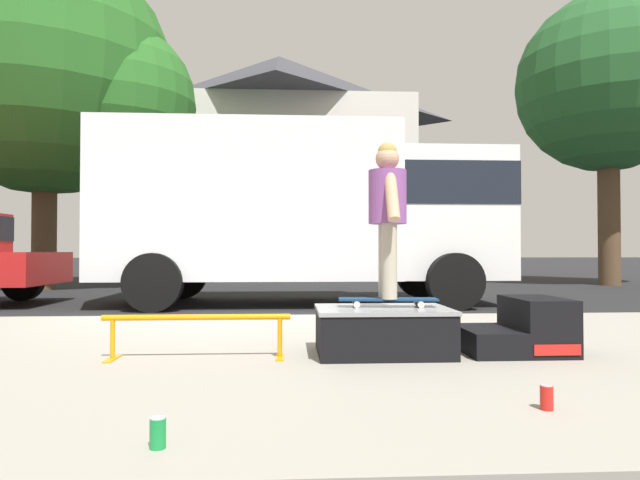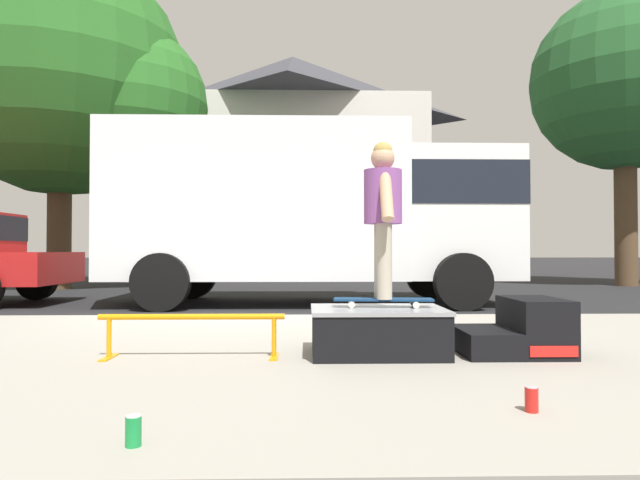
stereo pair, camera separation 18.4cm
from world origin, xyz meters
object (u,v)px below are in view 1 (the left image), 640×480
(soda_can, at_px, (547,397))
(box_truck, at_px, (306,207))
(skater_kid, at_px, (387,206))
(skate_box, at_px, (383,329))
(street_tree_neighbour, at_px, (618,89))
(skateboard, at_px, (388,300))
(street_tree_main, at_px, (61,78))
(kicker_ramp, at_px, (522,330))
(grind_rail, at_px, (197,326))
(soda_can_b, at_px, (158,433))

(soda_can, xyz_separation_m, box_truck, (-1.02, 6.93, 1.52))
(skater_kid, relative_size, box_truck, 0.18)
(skate_box, distance_m, soda_can, 1.65)
(skater_kid, xyz_separation_m, street_tree_neighbour, (8.20, 10.03, 4.08))
(skateboard, distance_m, street_tree_main, 12.07)
(street_tree_neighbour, bearing_deg, kicker_ramp, -125.24)
(skate_box, xyz_separation_m, box_truck, (-0.44, 5.39, 1.39))
(grind_rail, bearing_deg, skater_kid, 6.12)
(kicker_ramp, relative_size, grind_rail, 0.57)
(box_truck, bearing_deg, skateboard, -84.75)
(street_tree_main, bearing_deg, soda_can, -57.58)
(street_tree_main, bearing_deg, kicker_ramp, -51.37)
(skateboard, height_order, soda_can_b, skateboard)
(grind_rail, distance_m, soda_can_b, 1.89)
(skateboard, distance_m, skater_kid, 0.75)
(soda_can_b, bearing_deg, box_truck, 83.54)
(kicker_ramp, relative_size, skater_kid, 0.65)
(box_truck, height_order, street_tree_neighbour, street_tree_neighbour)
(skate_box, relative_size, skater_kid, 0.83)
(box_truck, xyz_separation_m, street_tree_main, (-5.84, 3.87, 3.43))
(kicker_ramp, height_order, soda_can, kicker_ramp)
(kicker_ramp, xyz_separation_m, soda_can_b, (-2.39, -1.97, -0.12))
(skateboard, height_order, skater_kid, skater_kid)
(skate_box, bearing_deg, skater_kid, 49.10)
(skateboard, relative_size, soda_can_b, 6.30)
(skate_box, xyz_separation_m, kicker_ramp, (1.12, -0.00, -0.01))
(skate_box, xyz_separation_m, soda_can_b, (-1.27, -1.97, -0.13))
(soda_can, xyz_separation_m, street_tree_main, (-6.86, 10.79, 4.94))
(grind_rail, relative_size, skateboard, 1.77)
(kicker_ramp, height_order, grind_rail, kicker_ramp)
(soda_can, bearing_deg, street_tree_main, 122.42)
(street_tree_neighbour, bearing_deg, skater_kid, -129.25)
(kicker_ramp, bearing_deg, box_truck, 106.11)
(skateboard, relative_size, box_truck, 0.11)
(skateboard, xyz_separation_m, soda_can, (0.53, -1.59, -0.36))
(box_truck, bearing_deg, street_tree_main, 146.49)
(kicker_ramp, height_order, street_tree_main, street_tree_main)
(soda_can_b, distance_m, street_tree_main, 13.25)
(skater_kid, xyz_separation_m, street_tree_main, (-6.33, 9.20, 3.84))
(skater_kid, bearing_deg, soda_can, -71.76)
(skateboard, distance_m, street_tree_neighbour, 13.82)
(skater_kid, height_order, box_truck, box_truck)
(kicker_ramp, relative_size, street_tree_neighbour, 0.10)
(skater_kid, bearing_deg, skateboard, 90.00)
(soda_can_b, xyz_separation_m, street_tree_main, (-5.01, 11.23, 4.94))
(soda_can, relative_size, box_truck, 0.02)
(street_tree_neighbour, bearing_deg, skateboard, -129.25)
(kicker_ramp, distance_m, skater_kid, 1.45)
(skateboard, bearing_deg, soda_can_b, -123.08)
(grind_rail, height_order, soda_can, grind_rail)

